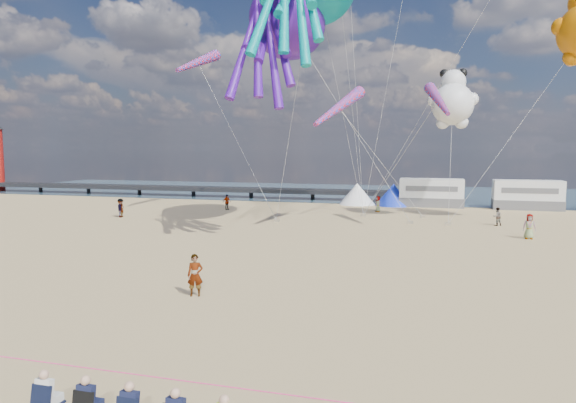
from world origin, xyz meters
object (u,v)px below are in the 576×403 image
object	(u,v)px
beachgoer_5	(122,209)
sandbag_a	(276,220)
standing_person	(195,275)
beachgoer_3	(227,202)
motorhome_0	(431,193)
kite_octopus_purple	(288,22)
tent_white	(357,194)
windsock_right	(438,100)
tent_blue	(393,195)
motorhome_1	(527,195)
sandbag_e	(363,215)
beachgoer_6	(529,226)
beachgoer_2	(121,208)
kite_panda	(453,104)
windsock_left	(198,62)
sandbag_b	(410,222)
windsock_mid	(339,107)
sandbag_d	(423,217)
sandbag_c	(448,224)
beachgoer_0	(378,204)
beachgoer_7	(497,217)

from	to	relation	value
beachgoer_5	sandbag_a	world-z (taller)	beachgoer_5
standing_person	beachgoer_3	bearing A→B (deg)	88.63
motorhome_0	kite_octopus_purple	size ratio (longest dim) A/B	0.55
tent_white	windsock_right	bearing A→B (deg)	-63.77
tent_blue	sandbag_a	bearing A→B (deg)	-119.70
sandbag_a	motorhome_0	bearing A→B (deg)	50.30
tent_white	motorhome_1	bearing A→B (deg)	0.00
tent_white	sandbag_e	xyz separation A→B (m)	(1.97, -9.91, -1.09)
beachgoer_6	sandbag_e	xyz separation A→B (m)	(-12.61, 8.78, -0.77)
beachgoer_2	kite_panda	world-z (taller)	kite_panda
windsock_left	motorhome_1	bearing A→B (deg)	29.14
tent_white	sandbag_b	distance (m)	14.95
sandbag_b	windsock_mid	bearing A→B (deg)	-138.47
tent_blue	sandbag_d	distance (m)	10.21
sandbag_c	beachgoer_6	bearing A→B (deg)	-43.91
beachgoer_6	sandbag_b	xyz separation A→B (m)	(-8.23, 5.19, -0.77)
beachgoer_3	windsock_mid	world-z (taller)	windsock_mid
motorhome_0	tent_white	bearing A→B (deg)	180.00
standing_person	sandbag_e	size ratio (longest dim) A/B	3.62
sandbag_c	windsock_left	xyz separation A→B (m)	(-23.03, 2.04, 14.25)
beachgoer_3	sandbag_b	bearing A→B (deg)	-68.36
sandbag_b	windsock_left	world-z (taller)	windsock_left
tent_white	tent_blue	size ratio (longest dim) A/B	1.00
beachgoer_6	windsock_right	xyz separation A→B (m)	(-6.30, 1.89, 8.96)
beachgoer_0	windsock_mid	world-z (taller)	windsock_mid
sandbag_d	beachgoer_7	bearing A→B (deg)	-27.87
tent_blue	sandbag_a	xyz separation A→B (m)	(-8.79, -15.40, -1.09)
windsock_right	standing_person	bearing A→B (deg)	-133.49
standing_person	kite_octopus_purple	world-z (taller)	kite_octopus_purple
windsock_mid	beachgoer_3	bearing A→B (deg)	167.67
sandbag_c	sandbag_d	xyz separation A→B (m)	(-2.09, 4.06, 0.00)
sandbag_d	windsock_mid	xyz separation A→B (m)	(-6.26, -8.60, 9.24)
beachgoer_0	kite_octopus_purple	distance (m)	20.79
sandbag_b	sandbag_c	distance (m)	3.03
beachgoer_7	sandbag_c	distance (m)	3.98
windsock_mid	sandbag_e	bearing A→B (deg)	107.23
tent_blue	kite_panda	bearing A→B (deg)	-63.57
tent_white	standing_person	bearing A→B (deg)	-92.58
motorhome_0	tent_white	distance (m)	8.01
motorhome_1	beachgoer_7	xyz separation A→B (m)	(-4.32, -12.73, -0.75)
windsock_mid	windsock_right	size ratio (longest dim) A/B	1.34
motorhome_0	beachgoer_5	bearing A→B (deg)	-149.55
beachgoer_0	beachgoer_5	size ratio (longest dim) A/B	1.03
sandbag_b	sandbag_d	distance (m)	4.00
motorhome_1	windsock_left	world-z (taller)	windsock_left
beachgoer_0	kite_panda	distance (m)	12.31
motorhome_1	sandbag_d	xyz separation A→B (m)	(-10.22, -9.61, -1.39)
motorhome_1	tent_white	distance (m)	17.50
beachgoer_0	sandbag_c	bearing A→B (deg)	3.35
beachgoer_7	sandbag_c	xyz separation A→B (m)	(-3.81, -0.94, -0.64)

